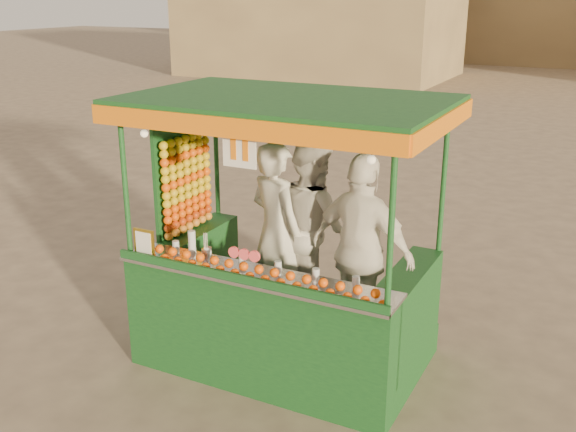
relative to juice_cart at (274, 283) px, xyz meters
The scene contains 5 objects.
ground 0.83m from the juice_cart, ahead, with size 90.00×90.00×0.00m, color brown.
juice_cart is the anchor object (origin of this frame).
vendor_left 0.51m from the juice_cart, 115.22° to the left, with size 0.71×0.60×1.66m.
vendor_middle 0.68m from the juice_cart, 81.16° to the left, with size 1.04×1.01×1.68m.
vendor_right 0.82m from the juice_cart, 17.90° to the left, with size 1.04×0.60×1.66m.
Camera 1 is at (2.22, -4.71, 3.17)m, focal length 41.87 mm.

